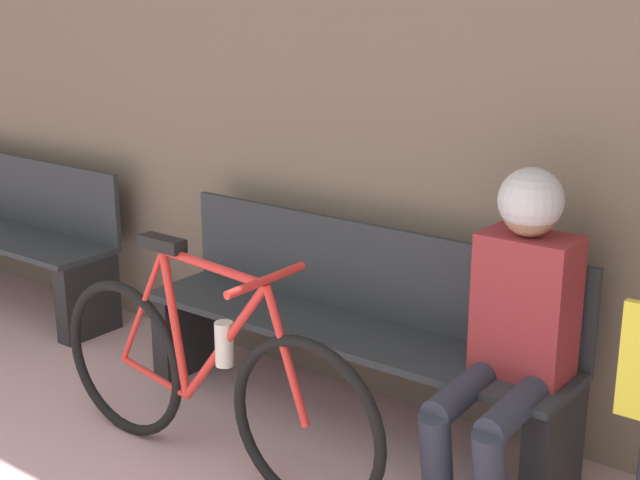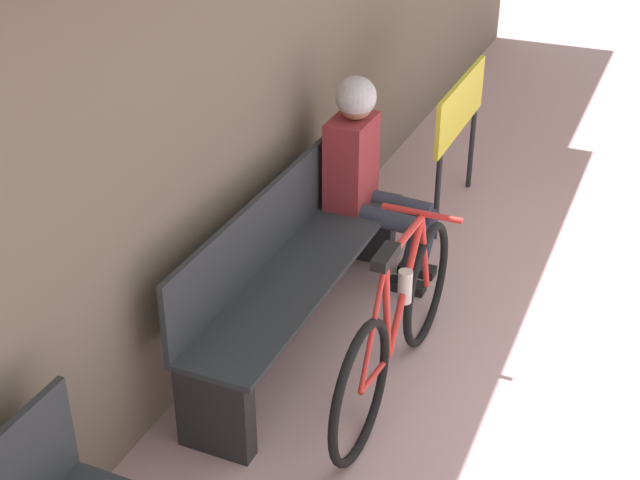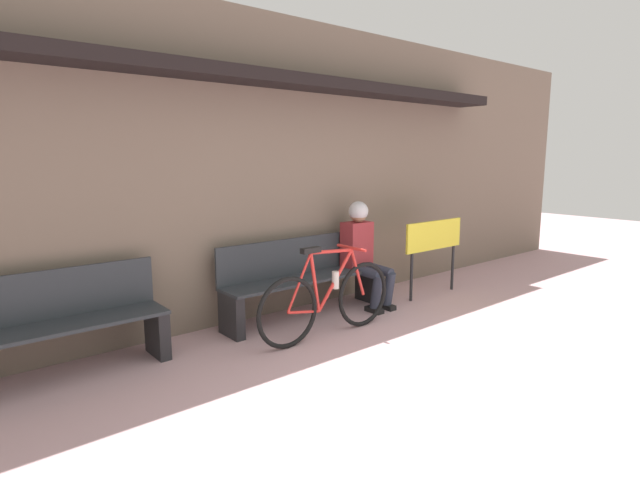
# 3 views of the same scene
# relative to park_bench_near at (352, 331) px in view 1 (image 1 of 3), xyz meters

# --- Properties ---
(storefront_wall) EXTENTS (12.00, 0.56, 3.20)m
(storefront_wall) POSITION_rel_park_bench_near_xyz_m (-0.15, 0.34, 1.25)
(storefront_wall) COLOR #756656
(storefront_wall) RESTS_ON ground_plane
(park_bench_near) EXTENTS (1.97, 0.42, 0.85)m
(park_bench_near) POSITION_rel_park_bench_near_xyz_m (0.00, 0.00, 0.00)
(park_bench_near) COLOR #2D3338
(park_bench_near) RESTS_ON ground_plane
(bicycle) EXTENTS (1.63, 0.40, 0.90)m
(bicycle) POSITION_rel_park_bench_near_xyz_m (-0.21, -0.65, -0.04)
(bicycle) COLOR black
(bicycle) RESTS_ON ground_plane
(person_seated) EXTENTS (0.34, 0.62, 1.22)m
(person_seated) POSITION_rel_park_bench_near_xyz_m (0.78, -0.12, 0.29)
(person_seated) COLOR #2D3342
(person_seated) RESTS_ON ground_plane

